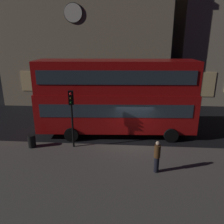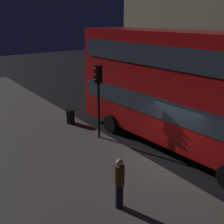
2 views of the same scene
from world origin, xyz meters
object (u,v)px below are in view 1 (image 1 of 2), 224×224
object	(u,v)px
traffic_light_near_kerb	(71,107)
litter_bin	(32,141)
double_decker_bus	(116,95)
pedestrian	(157,156)

from	to	relation	value
traffic_light_near_kerb	litter_bin	world-z (taller)	traffic_light_near_kerb
traffic_light_near_kerb	litter_bin	bearing A→B (deg)	169.94
double_decker_bus	traffic_light_near_kerb	xyz separation A→B (m)	(-2.57, -2.51, -0.23)
double_decker_bus	litter_bin	bearing A→B (deg)	-155.64
pedestrian	litter_bin	xyz separation A→B (m)	(-7.64, 2.26, -0.50)
double_decker_bus	traffic_light_near_kerb	world-z (taller)	double_decker_bus
pedestrian	litter_bin	size ratio (longest dim) A/B	2.14
double_decker_bus	traffic_light_near_kerb	size ratio (longest dim) A/B	3.08
double_decker_bus	traffic_light_near_kerb	distance (m)	3.60
traffic_light_near_kerb	pedestrian	size ratio (longest dim) A/B	2.11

